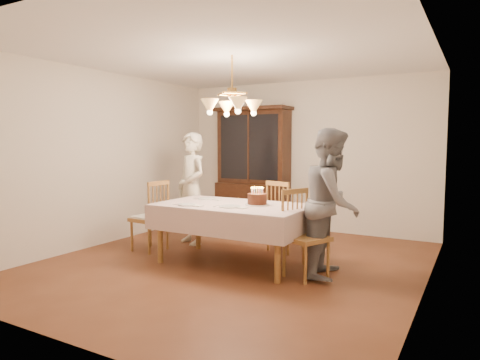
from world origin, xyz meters
The scene contains 14 objects.
ground centered at (0.00, 0.00, 0.00)m, with size 5.00×5.00×0.00m, color #542B18.
room_shell centered at (0.00, 0.00, 1.58)m, with size 5.00×5.00×5.00m.
dining_table centered at (0.00, 0.00, 0.68)m, with size 1.90×1.10×0.76m.
china_hutch centered at (-0.89, 2.25, 1.04)m, with size 1.38×0.54×2.16m.
chair_far_side centered at (0.33, 0.92, 0.44)m, with size 0.54×0.53×1.00m.
chair_left_end centered at (-1.36, 0.00, 0.45)m, with size 0.45×0.47×1.00m.
chair_right_end centered at (1.01, -0.07, 0.44)m, with size 0.56×0.57×1.00m.
elderly_woman centered at (-1.09, 0.64, 0.84)m, with size 0.61×0.40×1.68m, color beige.
adult_in_grey centered at (1.24, 0.15, 0.85)m, with size 0.82×0.64×1.70m, color slate.
birthday_cake centered at (0.31, 0.08, 0.83)m, with size 0.30×0.30×0.23m.
place_setting_near_left centered at (-0.42, -0.35, 0.77)m, with size 0.38×0.23×0.02m.
place_setting_near_right centered at (0.11, -0.22, 0.77)m, with size 0.41×0.26×0.02m.
place_setting_far_left centered at (-0.53, 0.25, 0.77)m, with size 0.39×0.24×0.02m.
chandelier centered at (0.00, 0.00, 1.98)m, with size 0.62×0.62×0.73m.
Camera 1 is at (2.70, -4.59, 1.53)m, focal length 32.00 mm.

